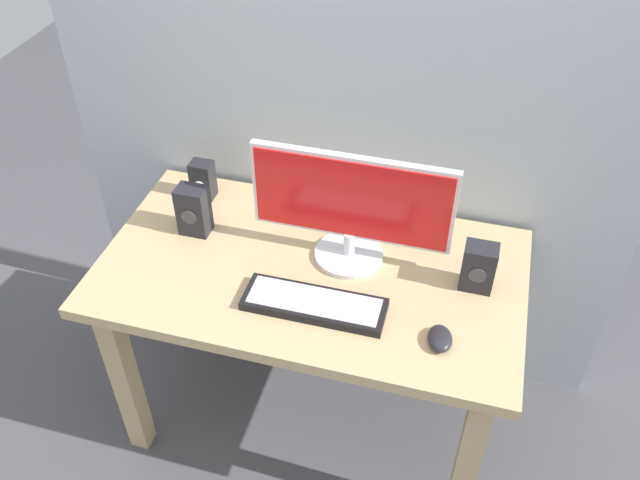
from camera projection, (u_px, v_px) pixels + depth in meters
ground_plane at (312, 412)px, 2.56m from camera, size 6.00×6.00×0.00m
desk at (311, 295)px, 2.14m from camera, size 1.31×0.73×0.76m
monitor at (351, 206)px, 1.98m from camera, size 0.61×0.22×0.37m
keyboard_primary at (314, 304)px, 1.92m from camera, size 0.41×0.14×0.03m
mouse at (440, 338)px, 1.82m from camera, size 0.09×0.11×0.03m
speaker_right at (479, 267)px, 1.95m from camera, size 0.10×0.08×0.15m
speaker_left at (194, 210)px, 2.14m from camera, size 0.10×0.08×0.17m
audio_controller at (203, 180)px, 2.29m from camera, size 0.08×0.07×0.14m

